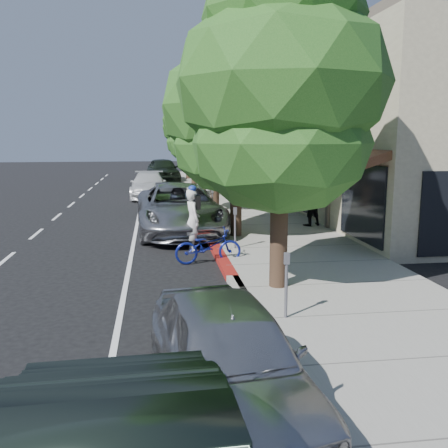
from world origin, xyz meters
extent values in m
plane|color=black|center=(0.00, 0.00, 0.00)|extent=(120.00, 120.00, 0.00)
cube|color=gray|center=(2.30, 8.00, 0.07)|extent=(4.60, 56.00, 0.15)
cube|color=#9E998E|center=(0.00, 8.00, 0.07)|extent=(0.30, 56.00, 0.15)
cube|color=maroon|center=(0.00, 1.00, 0.07)|extent=(0.32, 4.00, 0.15)
cube|color=#C2B895|center=(9.60, 18.00, 3.50)|extent=(10.00, 36.00, 7.00)
cylinder|color=black|center=(0.90, -2.00, 1.32)|extent=(0.40, 0.40, 2.64)
ellipsoid|color=#174916|center=(0.90, -2.00, 3.39)|extent=(3.98, 3.98, 3.18)
ellipsoid|color=#174916|center=(0.90, -2.00, 4.68)|extent=(4.68, 4.68, 3.74)
ellipsoid|color=#174916|center=(0.90, -2.00, 6.03)|extent=(3.51, 3.51, 2.81)
cylinder|color=black|center=(0.90, 4.00, 1.28)|extent=(0.40, 0.40, 2.55)
ellipsoid|color=#174916|center=(0.90, 4.00, 3.28)|extent=(4.37, 4.37, 3.50)
ellipsoid|color=#174916|center=(0.90, 4.00, 4.52)|extent=(5.14, 5.14, 4.11)
ellipsoid|color=#174916|center=(0.90, 4.00, 5.83)|extent=(3.86, 3.86, 3.09)
cylinder|color=black|center=(0.90, 10.00, 1.23)|extent=(0.40, 0.40, 2.47)
ellipsoid|color=#174916|center=(0.90, 10.00, 3.17)|extent=(3.53, 3.53, 2.83)
ellipsoid|color=#174916|center=(0.90, 10.00, 4.37)|extent=(4.16, 4.16, 3.33)
ellipsoid|color=#174916|center=(0.90, 10.00, 5.64)|extent=(3.12, 3.12, 2.50)
cylinder|color=black|center=(0.90, 16.00, 1.27)|extent=(0.40, 0.40, 2.53)
ellipsoid|color=#174916|center=(0.90, 16.00, 3.25)|extent=(3.97, 3.97, 3.18)
ellipsoid|color=#174916|center=(0.90, 16.00, 4.48)|extent=(4.67, 4.67, 3.74)
ellipsoid|color=#174916|center=(0.90, 16.00, 5.79)|extent=(3.50, 3.50, 2.80)
cylinder|color=black|center=(0.90, 22.00, 1.28)|extent=(0.40, 0.40, 2.55)
ellipsoid|color=#174916|center=(0.90, 22.00, 3.28)|extent=(3.47, 3.47, 2.78)
ellipsoid|color=#174916|center=(0.90, 22.00, 4.52)|extent=(4.08, 4.08, 3.27)
ellipsoid|color=#174916|center=(0.90, 22.00, 5.84)|extent=(3.06, 3.06, 2.45)
cylinder|color=black|center=(0.90, 28.00, 1.20)|extent=(0.40, 0.40, 2.41)
ellipsoid|color=#174916|center=(0.90, 28.00, 3.10)|extent=(3.58, 3.58, 2.87)
ellipsoid|color=#174916|center=(0.90, 28.00, 4.27)|extent=(4.21, 4.21, 3.37)
ellipsoid|color=#174916|center=(0.90, 28.00, 5.51)|extent=(3.16, 3.16, 2.53)
imported|color=silver|center=(-0.70, 2.55, 0.97)|extent=(0.61, 0.79, 1.93)
imported|color=navy|center=(-0.40, 0.85, 0.49)|extent=(1.93, 0.82, 0.99)
imported|color=#A6A5AA|center=(-0.97, 5.50, 0.90)|extent=(3.25, 6.59, 1.80)
imported|color=black|center=(-1.08, 11.09, 0.66)|extent=(1.65, 4.10, 1.32)
imported|color=silver|center=(-2.20, 16.58, 0.73)|extent=(2.07, 5.04, 1.46)
imported|color=black|center=(-1.16, 27.07, 0.92)|extent=(2.83, 5.65, 1.85)
imported|color=#9D9EA2|center=(-0.96, -6.78, 0.74)|extent=(2.20, 4.49, 1.47)
imported|color=black|center=(4.00, 5.50, 1.05)|extent=(1.04, 0.92, 1.79)
camera|label=1|loc=(-1.85, -12.75, 3.54)|focal=40.00mm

